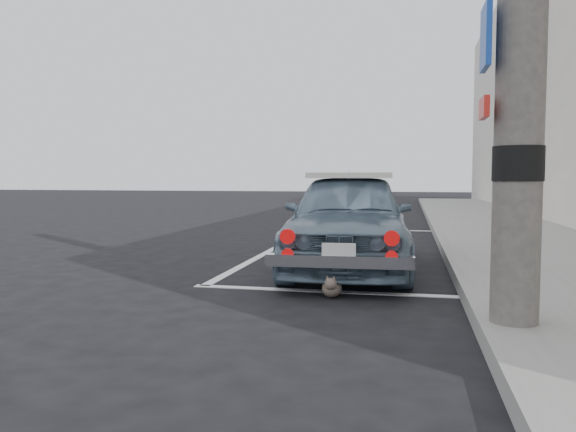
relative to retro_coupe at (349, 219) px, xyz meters
name	(u,v)px	position (x,y,z in m)	size (l,w,h in m)	color
ground	(293,281)	(-0.54, -1.00, -0.66)	(80.00, 80.00, 0.00)	black
sidewalk	(549,259)	(2.66, 1.00, -0.58)	(2.80, 40.00, 0.15)	slate
building_far	(528,113)	(5.81, 19.00, 3.34)	(3.50, 10.00, 8.00)	beige
pline_rear	(330,292)	(-0.04, -1.50, -0.65)	(3.00, 0.12, 0.01)	silver
pline_front	(372,230)	(-0.04, 5.50, -0.65)	(3.00, 0.12, 0.01)	silver
pline_side	(277,247)	(-1.44, 2.00, -0.65)	(0.12, 7.00, 0.01)	silver
retro_coupe	(349,219)	(0.00, 0.00, 0.00)	(1.71, 3.88, 1.30)	slate
cat	(332,286)	(0.01, -1.76, -0.54)	(0.22, 0.46, 0.24)	#63594B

